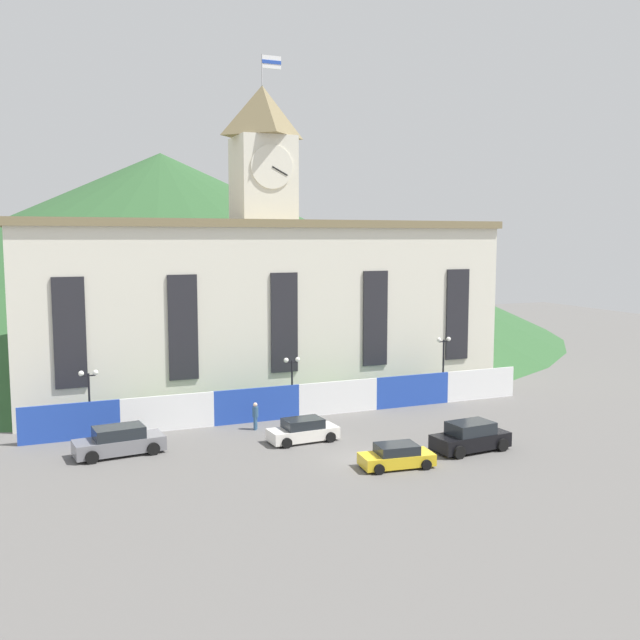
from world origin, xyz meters
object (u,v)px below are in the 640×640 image
at_px(street_lamp_far_right, 89,388).
at_px(car_white_taxi, 303,431).
at_px(car_yellow_coupe, 397,456).
at_px(street_lamp_right, 292,373).
at_px(car_gray_pickup, 119,442).
at_px(car_black_suv, 470,437).
at_px(pedestrian, 255,415).
at_px(street_lamp_center, 443,355).

distance_m(street_lamp_far_right, car_white_taxi, 14.43).
distance_m(street_lamp_far_right, car_yellow_coupe, 20.84).
distance_m(street_lamp_far_right, street_lamp_right, 14.25).
bearing_deg(car_gray_pickup, car_white_taxi, 166.25).
height_order(street_lamp_far_right, street_lamp_right, street_lamp_far_right).
relative_size(street_lamp_right, car_black_suv, 0.86).
height_order(car_black_suv, car_gray_pickup, car_black_suv).
relative_size(car_gray_pickup, pedestrian, 2.90).
bearing_deg(street_lamp_right, car_white_taxi, -104.20).
bearing_deg(car_gray_pickup, street_lamp_right, -164.81).
bearing_deg(street_lamp_center, pedestrian, -170.89).
bearing_deg(car_gray_pickup, car_yellow_coupe, 143.75).
height_order(car_black_suv, car_yellow_coupe, car_black_suv).
bearing_deg(street_lamp_center, car_gray_pickup, -169.13).
xyz_separation_m(car_black_suv, car_white_taxi, (-8.86, 5.78, -0.14)).
xyz_separation_m(street_lamp_center, car_yellow_coupe, (-11.50, -13.45, -3.12)).
xyz_separation_m(car_black_suv, car_gray_pickup, (-20.17, 7.36, -0.02)).
xyz_separation_m(street_lamp_right, car_gray_pickup, (-12.97, -4.98, -2.42)).
relative_size(car_black_suv, car_gray_pickup, 0.92).
height_order(street_lamp_right, car_white_taxi, street_lamp_right).
distance_m(street_lamp_far_right, car_black_suv, 24.86).
bearing_deg(street_lamp_center, street_lamp_right, 180.00).
xyz_separation_m(street_lamp_center, car_gray_pickup, (-25.92, -4.98, -2.94)).
bearing_deg(car_gray_pickup, street_lamp_far_right, -81.44).
bearing_deg(car_white_taxi, car_black_suv, -36.20).
height_order(street_lamp_far_right, street_lamp_center, street_lamp_center).
relative_size(car_white_taxi, pedestrian, 2.43).
relative_size(car_black_suv, car_white_taxi, 1.10).
distance_m(street_lamp_right, car_black_suv, 14.49).
relative_size(street_lamp_center, pedestrian, 2.75).
height_order(street_lamp_right, car_black_suv, street_lamp_right).
bearing_deg(street_lamp_right, street_lamp_center, 0.00).
bearing_deg(pedestrian, car_white_taxi, -31.30).
height_order(car_gray_pickup, car_white_taxi, car_gray_pickup).
bearing_deg(pedestrian, car_yellow_coupe, -33.12).
bearing_deg(car_black_suv, street_lamp_right, -64.72).
xyz_separation_m(car_yellow_coupe, pedestrian, (-5.10, 10.79, 0.40)).
xyz_separation_m(street_lamp_right, pedestrian, (-3.65, -2.66, -2.20)).
distance_m(street_lamp_center, car_black_suv, 13.92).
bearing_deg(car_yellow_coupe, street_lamp_right, 101.98).
bearing_deg(car_black_suv, car_gray_pickup, -25.03).
bearing_deg(car_black_suv, car_white_taxi, -38.11).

